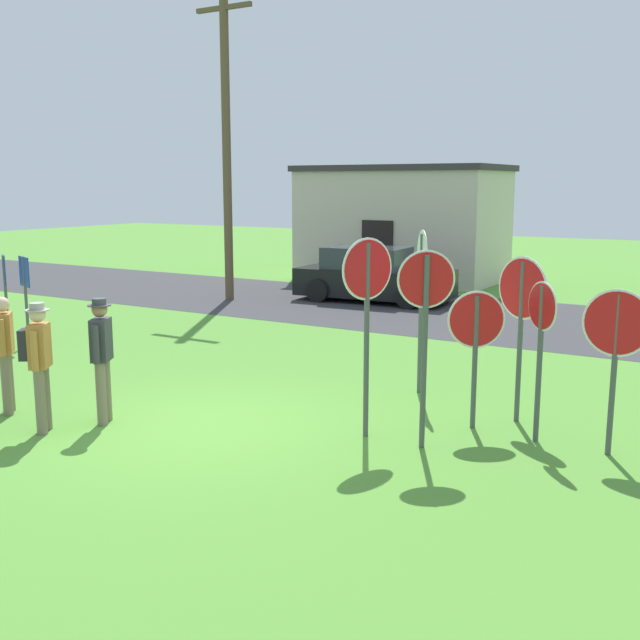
% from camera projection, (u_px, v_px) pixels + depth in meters
% --- Properties ---
extents(ground_plane, '(80.00, 80.00, 0.00)m').
position_uv_depth(ground_plane, '(195.00, 427.00, 10.35)').
color(ground_plane, '#518E33').
extents(street_asphalt, '(60.00, 6.40, 0.01)m').
position_uv_depth(street_asphalt, '(466.00, 315.00, 19.11)').
color(street_asphalt, '#38383A').
rests_on(street_asphalt, ground).
extents(building_background, '(6.78, 3.86, 3.86)m').
position_uv_depth(building_background, '(402.00, 223.00, 26.02)').
color(building_background, beige).
rests_on(building_background, ground).
extents(utility_pole, '(1.80, 0.24, 8.48)m').
position_uv_depth(utility_pole, '(226.00, 141.00, 20.94)').
color(utility_pole, brown).
rests_on(utility_pole, ground).
extents(parked_car_on_street, '(4.42, 2.26, 1.51)m').
position_uv_depth(parked_car_on_street, '(373.00, 277.00, 21.39)').
color(parked_car_on_street, black).
rests_on(parked_car_on_street, ground).
extents(stop_sign_rear_left, '(0.82, 0.12, 2.04)m').
position_uv_depth(stop_sign_rear_left, '(616.00, 343.00, 9.07)').
color(stop_sign_rear_left, '#474C4C').
rests_on(stop_sign_rear_left, ground).
extents(stop_sign_leaning_left, '(0.78, 0.40, 2.30)m').
position_uv_depth(stop_sign_leaning_left, '(521.00, 309.00, 10.33)').
color(stop_sign_leaning_left, '#474C4C').
rests_on(stop_sign_leaning_left, ground).
extents(stop_sign_rear_right, '(0.60, 0.44, 2.48)m').
position_uv_depth(stop_sign_rear_right, '(425.00, 316.00, 9.22)').
color(stop_sign_rear_right, '#474C4C').
rests_on(stop_sign_rear_right, ground).
extents(stop_sign_nearest, '(0.45, 0.64, 2.57)m').
position_uv_depth(stop_sign_nearest, '(422.00, 282.00, 11.77)').
color(stop_sign_nearest, '#474C4C').
rests_on(stop_sign_nearest, ground).
extents(stop_sign_far_back, '(0.47, 0.43, 2.07)m').
position_uv_depth(stop_sign_far_back, '(541.00, 336.00, 9.53)').
color(stop_sign_far_back, '#474C4C').
rests_on(stop_sign_far_back, ground).
extents(stop_sign_center_cluster, '(0.65, 0.43, 1.87)m').
position_uv_depth(stop_sign_center_cluster, '(476.00, 336.00, 10.10)').
color(stop_sign_center_cluster, '#474C4C').
rests_on(stop_sign_center_cluster, ground).
extents(stop_sign_leaning_right, '(0.33, 0.73, 2.59)m').
position_uv_depth(stop_sign_leaning_right, '(367.00, 301.00, 9.66)').
color(stop_sign_leaning_right, '#474C4C').
rests_on(stop_sign_leaning_right, ground).
extents(person_near_signs, '(0.46, 0.49, 1.74)m').
position_uv_depth(person_near_signs, '(39.00, 358.00, 9.98)').
color(person_near_signs, '#7A6B56').
rests_on(person_near_signs, ground).
extents(person_in_dark_shirt, '(0.37, 0.50, 1.74)m').
position_uv_depth(person_in_dark_shirt, '(102.00, 353.00, 10.37)').
color(person_in_dark_shirt, '#7A6B56').
rests_on(person_in_dark_shirt, ground).
extents(person_on_left, '(0.43, 0.42, 1.69)m').
position_uv_depth(person_on_left, '(5.00, 348.00, 10.82)').
color(person_on_left, '#7A6B56').
rests_on(person_on_left, ground).
extents(info_panel_leftmost, '(0.57, 0.25, 1.82)m').
position_uv_depth(info_panel_leftmost, '(25.00, 285.00, 15.32)').
color(info_panel_leftmost, '#4C4C51').
rests_on(info_panel_leftmost, ground).
extents(info_panel_middle, '(0.51, 0.36, 1.80)m').
position_uv_depth(info_panel_middle, '(5.00, 282.00, 15.84)').
color(info_panel_middle, '#4C4C51').
rests_on(info_panel_middle, ground).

